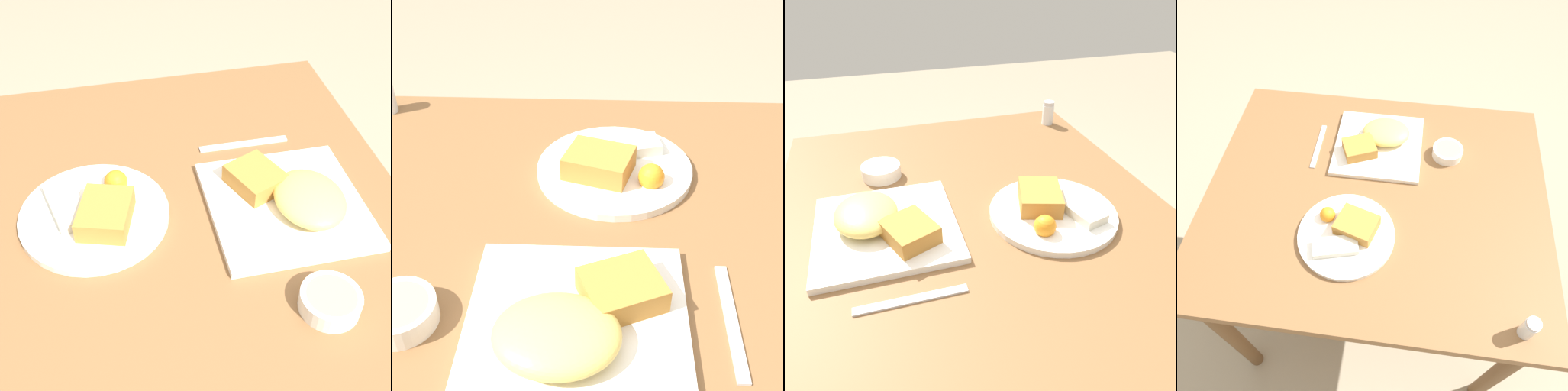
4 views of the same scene
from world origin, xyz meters
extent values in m
plane|color=gray|center=(0.00, 0.00, 0.00)|extent=(8.00, 8.00, 0.00)
cube|color=brown|center=(0.00, 0.00, 0.76)|extent=(1.02, 0.85, 0.04)
cylinder|color=brown|center=(-0.45, -0.36, 0.37)|extent=(0.05, 0.05, 0.74)
cylinder|color=brown|center=(0.45, -0.36, 0.37)|extent=(0.05, 0.05, 0.74)
cylinder|color=brown|center=(-0.45, 0.36, 0.37)|extent=(0.05, 0.05, 0.74)
cylinder|color=brown|center=(0.45, 0.36, 0.37)|extent=(0.05, 0.05, 0.74)
cube|color=white|center=(0.02, -0.19, 0.78)|extent=(0.28, 0.28, 0.01)
ellipsoid|color=#EAC660|center=(-0.01, -0.23, 0.81)|extent=(0.15, 0.13, 0.04)
cube|color=#B77A33|center=(0.07, -0.15, 0.81)|extent=(0.12, 0.12, 0.04)
cylinder|color=white|center=(0.06, 0.15, 0.78)|extent=(0.27, 0.27, 0.01)
cube|color=#B77A33|center=(0.04, 0.13, 0.81)|extent=(0.13, 0.11, 0.04)
cube|color=beige|center=(0.08, 0.20, 0.80)|extent=(0.13, 0.08, 0.02)
sphere|color=orange|center=(0.12, 0.11, 0.80)|extent=(0.04, 0.04, 0.04)
cylinder|color=white|center=(-0.21, -0.18, 0.79)|extent=(0.10, 0.10, 0.03)
cylinder|color=#D1B775|center=(-0.21, -0.18, 0.81)|extent=(0.08, 0.08, 0.00)
cylinder|color=white|center=(-0.40, 0.36, 0.81)|extent=(0.04, 0.04, 0.06)
cylinder|color=white|center=(-0.40, 0.36, 0.79)|extent=(0.03, 0.03, 0.03)
cylinder|color=silver|center=(-0.40, 0.36, 0.84)|extent=(0.03, 0.03, 0.01)
cube|color=silver|center=(0.21, -0.17, 0.78)|extent=(0.02, 0.19, 0.00)
camera|label=1|loc=(-0.64, 0.12, 1.48)|focal=50.00mm
camera|label=2|loc=(0.05, -0.63, 1.33)|focal=50.00mm
camera|label=3|loc=(0.65, -0.18, 1.26)|focal=35.00mm
camera|label=4|loc=(-0.08, 0.66, 1.71)|focal=35.00mm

